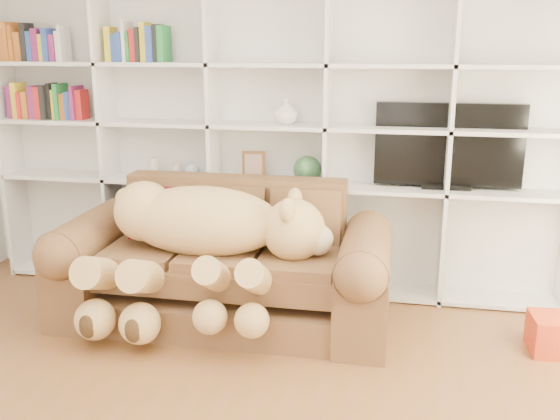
% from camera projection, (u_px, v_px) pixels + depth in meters
% --- Properties ---
extents(wall_back, '(5.00, 0.02, 2.70)m').
position_uv_depth(wall_back, '(275.00, 116.00, 4.89)').
color(wall_back, white).
rests_on(wall_back, floor).
extents(bookshelf, '(4.43, 0.35, 2.40)m').
position_uv_depth(bookshelf, '(241.00, 123.00, 4.81)').
color(bookshelf, silver).
rests_on(bookshelf, floor).
extents(sofa, '(2.29, 0.99, 0.96)m').
position_uv_depth(sofa, '(225.00, 270.00, 4.38)').
color(sofa, brown).
rests_on(sofa, floor).
extents(teddy_bear, '(1.60, 0.91, 0.93)m').
position_uv_depth(teddy_bear, '(200.00, 238.00, 4.14)').
color(teddy_bear, '#E0AE70').
rests_on(teddy_bear, sofa).
extents(throw_pillow, '(0.45, 0.31, 0.43)m').
position_uv_depth(throw_pillow, '(158.00, 215.00, 4.55)').
color(throw_pillow, '#5B0F1E').
rests_on(throw_pillow, sofa).
extents(gift_box, '(0.32, 0.30, 0.24)m').
position_uv_depth(gift_box, '(555.00, 334.00, 3.95)').
color(gift_box, '#BD3619').
rests_on(gift_box, floor).
extents(tv, '(1.06, 0.18, 0.63)m').
position_uv_depth(tv, '(448.00, 147.00, 4.55)').
color(tv, black).
rests_on(tv, bookshelf).
extents(picture_frame, '(0.18, 0.04, 0.22)m').
position_uv_depth(picture_frame, '(254.00, 166.00, 4.82)').
color(picture_frame, brown).
rests_on(picture_frame, bookshelf).
extents(green_vase, '(0.21, 0.21, 0.21)m').
position_uv_depth(green_vase, '(307.00, 170.00, 4.75)').
color(green_vase, '#315F35').
rests_on(green_vase, bookshelf).
extents(figurine_tall, '(0.08, 0.08, 0.15)m').
position_uv_depth(figurine_tall, '(154.00, 168.00, 4.98)').
color(figurine_tall, beige).
rests_on(figurine_tall, bookshelf).
extents(figurine_short, '(0.09, 0.09, 0.12)m').
position_uv_depth(figurine_short, '(177.00, 171.00, 4.95)').
color(figurine_short, beige).
rests_on(figurine_short, bookshelf).
extents(snow_globe, '(0.11, 0.11, 0.11)m').
position_uv_depth(snow_globe, '(192.00, 171.00, 4.93)').
color(snow_globe, silver).
rests_on(snow_globe, bookshelf).
extents(shelf_vase, '(0.23, 0.23, 0.19)m').
position_uv_depth(shelf_vase, '(286.00, 111.00, 4.66)').
color(shelf_vase, white).
rests_on(shelf_vase, bookshelf).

